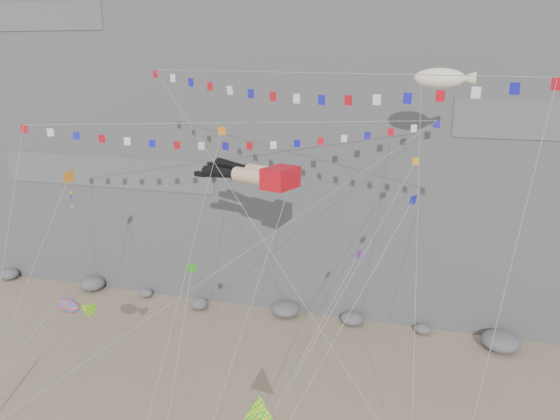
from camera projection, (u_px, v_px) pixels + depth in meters
name	position (u px, v px, depth m)	size (l,w,h in m)	color
cliff	(325.00, 31.00, 56.28)	(80.00, 28.00, 50.00)	slate
talus_boulders	(286.00, 309.00, 49.00)	(60.00, 3.00, 1.20)	slate
legs_kite	(254.00, 174.00, 36.40)	(7.88, 17.21, 20.54)	red
flag_banner_upper	(237.00, 123.00, 38.89)	(27.50, 20.03, 25.98)	red
flag_banner_lower	(309.00, 73.00, 30.74)	(24.07, 12.29, 24.66)	red
harlequin_kite	(68.00, 178.00, 36.11)	(4.27, 8.43, 16.92)	red
fish_windsock	(68.00, 306.00, 35.06)	(7.06, 6.46, 10.32)	#FF430D
delta_kite	(259.00, 416.00, 26.23)	(3.71, 3.55, 7.47)	yellow
blimp_windsock	(439.00, 79.00, 35.07)	(4.26, 14.83, 25.28)	white
small_kite_a	(221.00, 136.00, 38.23)	(1.27, 16.37, 23.39)	orange
small_kite_b	(356.00, 258.00, 32.07)	(5.97, 9.74, 15.39)	purple
small_kite_c	(191.00, 271.00, 31.74)	(1.66, 8.66, 13.29)	#209917
small_kite_d	(411.00, 171.00, 34.69)	(8.70, 17.10, 24.35)	orange
small_kite_e	(410.00, 205.00, 30.36)	(7.97, 9.85, 18.82)	#1814B6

